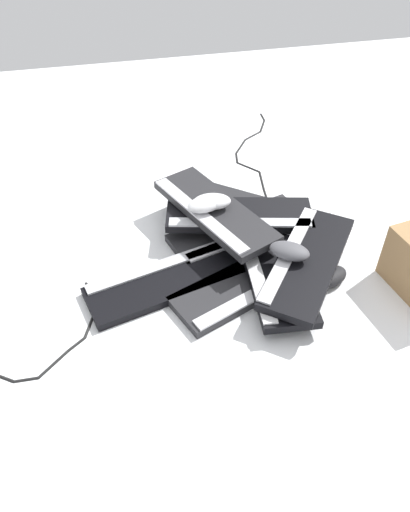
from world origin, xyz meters
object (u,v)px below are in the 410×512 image
keyboard_5 (253,212)px  mouse_1 (186,186)px  keyboard_6 (239,215)px  mouse_4 (205,204)px  keyboard_1 (248,284)px  mouse_0 (184,196)px  mouse_2 (290,251)px  mouse_3 (330,277)px  keyboard_0 (165,282)px  keyboard_2 (239,230)px  keyboard_3 (272,268)px  keyboard_7 (214,211)px  mouse_5 (212,201)px  keyboard_4 (307,261)px

keyboard_5 → mouse_1: bearing=-51.8°
keyboard_6 → mouse_4: mouse_4 is taller
keyboard_1 → mouse_4: 0.26m
mouse_0 → mouse_2: 0.49m
keyboard_6 → mouse_3: keyboard_6 is taller
keyboard_0 → mouse_2: size_ratio=4.21×
keyboard_2 → mouse_3: 0.33m
mouse_1 → keyboard_1: bearing=-17.0°
keyboard_3 → mouse_3: (-0.16, 0.05, -0.02)m
mouse_4 → keyboard_7: bearing=-171.8°
keyboard_0 → keyboard_7: bearing=-136.0°
mouse_2 → keyboard_1: bearing=-143.8°
keyboard_1 → keyboard_5: 0.29m
keyboard_6 → mouse_4: bearing=4.9°
keyboard_2 → keyboard_1: bearing=80.5°
keyboard_5 → mouse_5: bearing=17.3°
keyboard_5 → mouse_2: mouse_2 is taller
keyboard_7 → mouse_3: bearing=136.4°
keyboard_3 → mouse_5: size_ratio=4.10×
keyboard_3 → mouse_4: size_ratio=4.10×
keyboard_5 → mouse_2: size_ratio=3.98×
keyboard_3 → keyboard_6: bearing=-79.9°
keyboard_0 → mouse_5: size_ratio=4.21×
keyboard_2 → mouse_4: size_ratio=4.22×
keyboard_1 → mouse_0: (0.10, -0.44, 0.01)m
keyboard_7 → keyboard_4: bearing=131.1°
keyboard_6 → mouse_4: 0.13m
keyboard_6 → mouse_5: mouse_5 is taller
keyboard_4 → keyboard_6: size_ratio=0.95×
keyboard_3 → mouse_2: 0.08m
keyboard_7 → mouse_3: 0.39m
keyboard_0 → keyboard_6: size_ratio=1.00×
mouse_4 → mouse_5: 0.02m
keyboard_0 → mouse_5: 0.27m
keyboard_2 → mouse_4: (0.11, 0.01, 0.13)m
mouse_2 → keyboard_5: bearing=127.7°
mouse_0 → mouse_4: (-0.02, 0.22, 0.12)m
mouse_0 → mouse_5: bearing=-119.2°
keyboard_4 → mouse_0: bearing=-59.6°
mouse_0 → mouse_3: 0.57m
keyboard_4 → keyboard_6: 0.27m
mouse_5 → mouse_2: bearing=-45.6°
keyboard_3 → mouse_2: (-0.04, 0.01, 0.07)m
mouse_1 → mouse_3: bearing=4.3°
keyboard_4 → mouse_2: (0.05, -0.01, 0.04)m
mouse_4 → mouse_0: bearing=-95.8°
mouse_4 → keyboard_6: bearing=172.7°
mouse_0 → mouse_2: (-0.21, 0.43, 0.09)m
keyboard_0 → keyboard_3: size_ratio=1.03×
keyboard_0 → mouse_0: bearing=-108.5°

